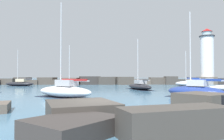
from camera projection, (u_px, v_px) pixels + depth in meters
ground_plane at (103, 117)px, 11.66m from camera, size 600.00×600.00×0.00m
open_sea_beyond at (106, 80)px, 118.40m from camera, size 400.00×116.00×0.01m
breakwater_jetty at (110, 81)px, 58.48m from camera, size 64.61×6.96×2.18m
lighthouse at (207, 60)px, 59.59m from camera, size 4.70×4.70×15.34m
foreground_rocks at (113, 112)px, 10.62m from camera, size 17.14×9.08×1.20m
sailboat_moored_0 at (70, 85)px, 38.54m from camera, size 4.18×6.37×7.78m
sailboat_moored_1 at (139, 86)px, 35.98m from camera, size 4.11×8.55×8.50m
sailboat_moored_3 at (188, 84)px, 47.40m from camera, size 5.41×6.02×7.76m
sailboat_moored_5 at (195, 91)px, 22.56m from camera, size 5.93×6.03×9.04m
sailboat_moored_6 at (64, 91)px, 22.51m from camera, size 7.24×6.32×10.05m
sailboat_moored_7 at (20, 83)px, 48.76m from camera, size 7.03×3.21×8.14m
mooring_buoy_orange_near at (202, 87)px, 37.63m from camera, size 0.72×0.72×0.92m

